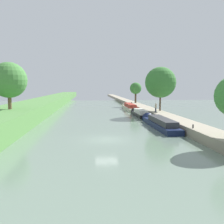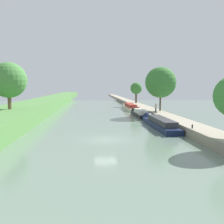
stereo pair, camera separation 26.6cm
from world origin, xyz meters
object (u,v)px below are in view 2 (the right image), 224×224
narrowboat_navy (159,123)px  narrowboat_cream (130,107)px  mooring_bollard_near (192,126)px  narrowboat_black (140,113)px  mooring_bollard_far (132,103)px  person_walking (156,107)px

narrowboat_navy → narrowboat_cream: bearing=89.9°
narrowboat_navy → mooring_bollard_near: mooring_bollard_near is taller
narrowboat_black → mooring_bollard_far: 21.09m
person_walking → mooring_bollard_far: (-0.66, 23.74, -0.65)m
person_walking → mooring_bollard_far: person_walking is taller
narrowboat_cream → mooring_bollard_near: narrowboat_cream is taller
narrowboat_black → mooring_bollard_far: (1.96, 20.99, 0.73)m
narrowboat_black → narrowboat_cream: narrowboat_cream is taller
narrowboat_cream → person_walking: size_ratio=8.97×
mooring_bollard_far → mooring_bollard_near: bearing=-90.0°
narrowboat_navy → narrowboat_black: 13.96m
person_walking → mooring_bollard_far: size_ratio=3.69×
narrowboat_cream → person_walking: (2.48, -16.74, 1.27)m
narrowboat_black → mooring_bollard_near: 21.81m
narrowboat_navy → mooring_bollard_far: (1.87, 34.94, 0.68)m
narrowboat_navy → person_walking: 11.56m
narrowboat_black → mooring_bollard_near: mooring_bollard_near is taller
mooring_bollard_near → narrowboat_black: bearing=95.2°
person_walking → narrowboat_cream: bearing=98.4°
narrowboat_black → person_walking: 4.04m
person_walking → mooring_bollard_far: bearing=91.6°
person_walking → mooring_bollard_far: 23.76m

